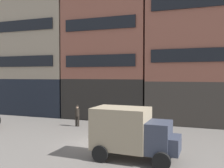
% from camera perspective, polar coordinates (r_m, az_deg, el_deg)
% --- Properties ---
extents(ground_plane, '(120.00, 120.00, 0.00)m').
position_cam_1_polar(ground_plane, '(15.85, -3.10, -13.62)').
color(ground_plane, '#605B56').
extents(building_far_left, '(9.21, 7.36, 15.38)m').
position_cam_1_polar(building_far_left, '(30.10, -15.84, 8.56)').
color(building_far_left, black).
rests_on(building_far_left, ground_plane).
extents(building_center_left, '(8.65, 7.36, 14.55)m').
position_cam_1_polar(building_center_left, '(26.09, -0.07, 8.74)').
color(building_center_left, black).
rests_on(building_center_left, ground_plane).
extents(building_center_right, '(7.52, 7.36, 12.88)m').
position_cam_1_polar(building_center_right, '(24.54, 17.35, 7.11)').
color(building_center_right, '#38332D').
rests_on(building_center_right, ground_plane).
extents(delivery_truck_near, '(4.41, 2.26, 2.62)m').
position_cam_1_polar(delivery_truck_near, '(12.73, 4.64, -10.94)').
color(delivery_truck_near, '#333847').
rests_on(delivery_truck_near, ground_plane).
extents(pedestrian_officer, '(0.45, 0.45, 1.79)m').
position_cam_1_polar(pedestrian_officer, '(20.91, -8.05, -7.03)').
color(pedestrian_officer, black).
rests_on(pedestrian_officer, ground_plane).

